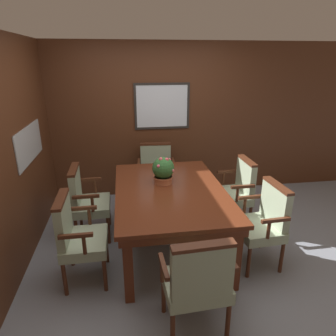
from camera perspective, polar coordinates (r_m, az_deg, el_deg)
The scene contains 11 objects.
ground_plane at distance 3.71m, azimuth 1.20°, elevation -16.01°, with size 14.00×14.00×0.00m, color gray.
wall_back at distance 4.89m, azimuth -2.34°, elevation 8.79°, with size 7.20×0.08×2.45m.
wall_left at distance 3.31m, azimuth -28.74°, elevation 0.74°, with size 0.08×7.20×2.45m.
dining_table at distance 3.49m, azimuth 0.37°, elevation -5.34°, with size 1.24×1.84×0.77m.
chair_head_far at distance 4.73m, azimuth -2.28°, elevation -0.40°, with size 0.59×0.48×0.94m.
chair_left_far at distance 3.92m, azimuth -15.37°, elevation -5.64°, with size 0.45×0.58×0.94m.
chair_right_far at distance 4.16m, azimuth 12.96°, elevation -3.88°, with size 0.45×0.57×0.94m.
chair_head_near at distance 2.54m, azimuth 5.70°, elevation -20.55°, with size 0.59×0.47×0.94m.
chair_left_near at distance 3.20m, azimuth -16.95°, elevation -12.00°, with size 0.45×0.57×0.94m.
chair_right_near at distance 3.48m, azimuth 17.81°, elevation -9.37°, with size 0.47×0.59×0.94m.
potted_plant at distance 3.56m, azimuth -0.92°, elevation -0.42°, with size 0.26×0.26×0.33m.
Camera 1 is at (-0.52, -2.95, 2.18)m, focal length 32.00 mm.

